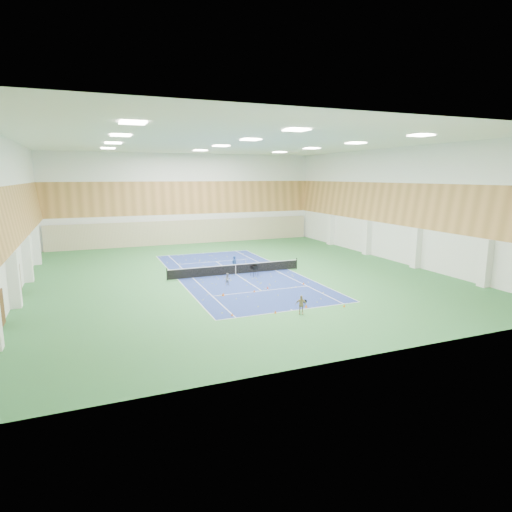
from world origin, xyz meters
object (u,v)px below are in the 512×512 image
Objects in this scene: coach at (234,264)px; ball_cart at (254,271)px; child_court at (228,279)px; tennis_net at (236,268)px; child_apron at (301,305)px.

ball_cart is (1.26, -2.04, -0.31)m from coach.
ball_cart is (3.34, 2.36, -0.02)m from child_court.
child_court reaches higher than ball_cart.
tennis_net is 1.89m from ball_cart.
coach is 1.56× the size of child_court.
child_apron reaches higher than tennis_net.
tennis_net reaches higher than ball_cart.
tennis_net is 0.80m from coach.
coach reaches higher than child_court.
coach is at bearing 65.03° from child_court.
child_apron reaches higher than ball_cart.
tennis_net is 4.15m from child_court.
child_court is 9.31m from child_apron.
child_court is at bearing -118.26° from tennis_net.
coach reaches higher than tennis_net.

